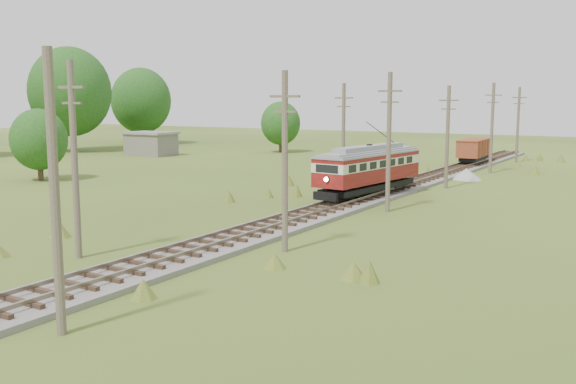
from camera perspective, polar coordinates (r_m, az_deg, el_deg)
The scene contains 17 objects.
railbed_main at distance 46.39m, azimuth 6.58°, elevation -0.60°, with size 3.60×96.00×0.57m.
streetcar at distance 47.16m, azimuth 7.22°, elevation 2.29°, with size 3.80×11.36×5.14m.
gondola at distance 73.95m, azimuth 16.22°, elevation 3.69°, with size 2.64×7.30×2.39m.
gravel_pile at distance 60.89m, azimuth 15.64°, elevation 1.51°, with size 2.82×2.99×1.03m.
utility_pole_r_1 at distance 20.59m, azimuth -20.03°, elevation -0.24°, with size 0.30×0.30×8.80m.
utility_pole_r_2 at distance 30.28m, azimuth -0.28°, elevation 2.86°, with size 1.60×0.30×8.60m.
utility_pole_r_3 at distance 41.91m, azimuth 8.95°, elevation 4.52°, with size 1.60×0.30×9.00m.
utility_pole_r_4 at distance 54.22m, azimuth 13.99°, elevation 4.87°, with size 1.60×0.30×8.40m.
utility_pole_r_5 at distance 66.63m, azimuth 17.68°, elevation 5.52°, with size 1.60×0.30×8.90m.
utility_pole_r_6 at distance 79.36m, azimuth 19.76°, elevation 5.72°, with size 1.60×0.30×8.70m.
utility_pole_l_a at distance 30.59m, azimuth -18.45°, elevation 2.87°, with size 1.60×0.30×9.00m.
utility_pole_l_b at distance 53.28m, azimuth 4.95°, elevation 5.13°, with size 1.60×0.30×8.60m.
tree_left_4 at distance 95.63m, azimuth -18.82°, elevation 8.44°, with size 11.34×11.34×14.61m.
tree_left_5 at distance 108.03m, azimuth -12.93°, elevation 7.93°, with size 9.66×9.66×12.44m.
tree_mid_a at distance 89.20m, azimuth -0.66°, elevation 6.12°, with size 5.46×5.46×7.03m.
tree_mid_c at distance 61.97m, azimuth -21.27°, elevation 4.37°, with size 5.04×5.04×6.49m.
shed at distance 86.32m, azimuth -12.09°, elevation 4.25°, with size 6.40×4.40×3.10m.
Camera 1 is at (19.04, -7.71, 7.24)m, focal length 40.00 mm.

